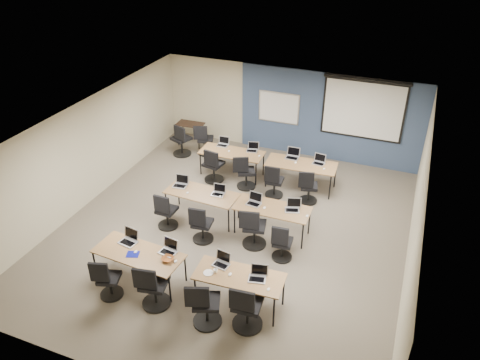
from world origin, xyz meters
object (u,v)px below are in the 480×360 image
at_px(laptop_1, 169,249).
at_px(task_chair_6, 253,231).
at_px(laptop_4, 181,183).
at_px(laptop_6, 254,201).
at_px(training_table_front_right, 239,278).
at_px(task_chair_11, 308,189).
at_px(task_chair_0, 107,282).
at_px(laptop_7, 293,207).
at_px(laptop_11, 319,161).
at_px(training_table_mid_left, 202,194).
at_px(spare_chair_b, 181,143).
at_px(training_table_back_left, 232,153).
at_px(training_table_mid_right, 272,209).
at_px(training_table_back_right, 301,165).
at_px(task_chair_8, 213,168).
at_px(task_chair_1, 153,289).
at_px(task_chair_4, 166,214).
at_px(task_chair_10, 274,184).
at_px(task_chair_3, 246,310).
at_px(laptop_5, 218,192).
at_px(laptop_2, 222,261).
at_px(spare_chair_a, 204,142).
at_px(task_chair_7, 282,245).
at_px(laptop_10, 293,155).
at_px(whiteboard, 279,108).
at_px(laptop_8, 223,143).
at_px(laptop_9, 253,149).
at_px(laptop_3, 258,275).
at_px(task_chair_5, 201,227).
at_px(training_table_front_left, 139,255).
at_px(projector_screen, 364,106).
at_px(task_chair_2, 205,307).

distance_m(laptop_1, task_chair_6, 2.09).
height_order(laptop_4, laptop_6, laptop_4).
xyz_separation_m(training_table_front_right, task_chair_11, (0.32, 4.05, -0.28)).
distance_m(task_chair_0, laptop_7, 4.36).
bearing_deg(laptop_11, training_table_mid_left, -124.74).
distance_m(training_table_front_right, spare_chair_b, 6.59).
distance_m(training_table_back_left, spare_chair_b, 2.02).
bearing_deg(laptop_4, training_table_mid_right, -7.99).
distance_m(training_table_front_right, training_table_back_left, 5.12).
height_order(training_table_back_right, task_chair_8, task_chair_8).
xyz_separation_m(task_chair_1, task_chair_4, (-1.04, 2.36, -0.03)).
xyz_separation_m(laptop_7, task_chair_10, (-0.92, 1.45, -0.39)).
xyz_separation_m(task_chair_3, task_chair_6, (-0.71, 2.31, -0.01)).
distance_m(laptop_5, task_chair_11, 2.45).
bearing_deg(task_chair_4, task_chair_6, 3.92).
relative_size(training_table_mid_left, task_chair_3, 1.71).
distance_m(laptop_11, spare_chair_b, 4.41).
relative_size(laptop_2, spare_chair_a, 0.32).
distance_m(laptop_2, laptop_5, 2.57).
height_order(task_chair_7, laptop_10, laptop_10).
distance_m(task_chair_0, laptop_4, 3.33).
xyz_separation_m(training_table_mid_left, task_chair_11, (2.26, 1.65, -0.29)).
bearing_deg(whiteboard, laptop_8, -124.90).
relative_size(task_chair_6, laptop_9, 3.30).
relative_size(task_chair_3, laptop_6, 3.16).
distance_m(laptop_9, laptop_11, 1.94).
relative_size(training_table_mid_right, task_chair_0, 1.87).
height_order(whiteboard, laptop_3, whiteboard).
bearing_deg(task_chair_4, task_chair_0, -87.09).
height_order(whiteboard, laptop_6, whiteboard).
bearing_deg(laptop_3, laptop_4, 126.92).
bearing_deg(laptop_9, task_chair_1, -104.24).
height_order(whiteboard, laptop_8, whiteboard).
distance_m(training_table_mid_left, task_chair_5, 0.99).
relative_size(task_chair_0, task_chair_6, 0.92).
height_order(laptop_3, laptop_6, laptop_6).
height_order(laptop_8, task_chair_10, task_chair_10).
xyz_separation_m(laptop_6, laptop_8, (-1.91, 2.55, -0.00)).
bearing_deg(laptop_4, laptop_1, -73.01).
height_order(training_table_mid_right, laptop_3, laptop_3).
bearing_deg(laptop_1, task_chair_5, 96.82).
distance_m(laptop_1, laptop_10, 5.00).
bearing_deg(training_table_front_left, projector_screen, 67.84).
distance_m(projector_screen, task_chair_11, 3.09).
relative_size(training_table_front_left, laptop_11, 5.80).
relative_size(laptop_8, task_chair_11, 0.33).
relative_size(training_table_mid_left, laptop_4, 5.25).
xyz_separation_m(task_chair_5, task_chair_6, (1.18, 0.27, 0.03)).
bearing_deg(laptop_2, laptop_7, 80.51).
bearing_deg(task_chair_7, task_chair_2, -113.71).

